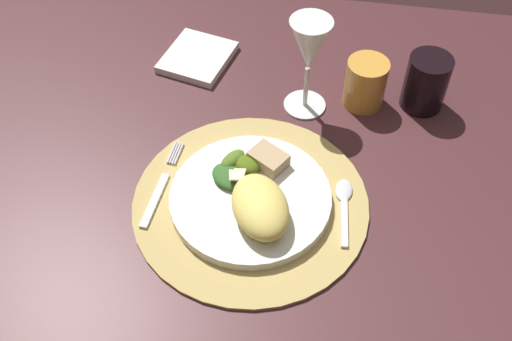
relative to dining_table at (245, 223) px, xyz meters
name	(u,v)px	position (x,y,z in m)	size (l,w,h in m)	color
dining_table	(245,223)	(0.00, 0.00, 0.00)	(1.45, 1.05, 0.72)	#462427
placemat	(251,203)	(0.01, -0.02, 0.09)	(0.35, 0.35, 0.01)	tan
dinner_plate	(250,198)	(0.01, -0.02, 0.10)	(0.24, 0.24, 0.02)	silver
pasta_serving	(260,207)	(0.03, -0.06, 0.13)	(0.12, 0.08, 0.05)	#E7CE63
salad_greens	(235,168)	(-0.02, 0.02, 0.12)	(0.08, 0.09, 0.03)	#305D24
bread_piece	(268,159)	(0.03, 0.04, 0.12)	(0.05, 0.04, 0.02)	tan
fork	(160,187)	(-0.13, -0.02, 0.09)	(0.03, 0.17, 0.00)	silver
spoon	(344,200)	(0.15, 0.00, 0.09)	(0.03, 0.12, 0.01)	silver
napkin	(198,57)	(-0.14, 0.29, 0.09)	(0.11, 0.12, 0.01)	white
wine_glass	(309,49)	(0.07, 0.20, 0.21)	(0.07, 0.07, 0.18)	silver
amber_tumbler	(365,83)	(0.17, 0.23, 0.13)	(0.07, 0.07, 0.09)	gold
dark_tumbler	(426,82)	(0.27, 0.24, 0.13)	(0.07, 0.07, 0.10)	black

